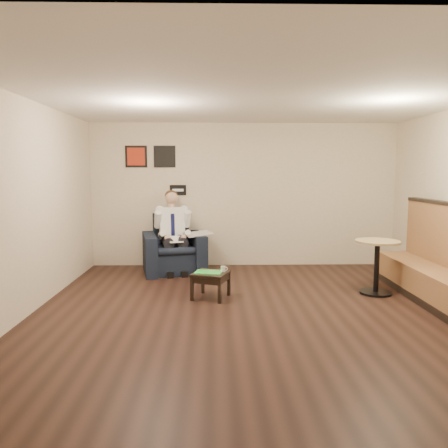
{
  "coord_description": "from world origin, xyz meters",
  "views": [
    {
      "loc": [
        -0.58,
        -5.6,
        1.85
      ],
      "look_at": [
        -0.43,
        1.2,
        1.04
      ],
      "focal_mm": 35.0,
      "sensor_mm": 36.0,
      "label": 1
    }
  ],
  "objects_px": {
    "banquette": "(435,253)",
    "armchair": "(174,244)",
    "green_folder": "(209,272)",
    "seated_man": "(174,234)",
    "cafe_table": "(377,267)",
    "side_table": "(211,285)",
    "coffee_mug": "(223,269)",
    "smartphone": "(217,270)"
  },
  "relations": [
    {
      "from": "banquette",
      "to": "cafe_table",
      "type": "relative_size",
      "value": 3.31
    },
    {
      "from": "side_table",
      "to": "smartphone",
      "type": "height_order",
      "value": "smartphone"
    },
    {
      "from": "armchair",
      "to": "side_table",
      "type": "relative_size",
      "value": 2.3
    },
    {
      "from": "side_table",
      "to": "coffee_mug",
      "type": "distance_m",
      "value": 0.3
    },
    {
      "from": "green_folder",
      "to": "banquette",
      "type": "distance_m",
      "value": 3.28
    },
    {
      "from": "side_table",
      "to": "banquette",
      "type": "height_order",
      "value": "banquette"
    },
    {
      "from": "smartphone",
      "to": "green_folder",
      "type": "bearing_deg",
      "value": -103.96
    },
    {
      "from": "side_table",
      "to": "banquette",
      "type": "xyz_separation_m",
      "value": [
        3.23,
        -0.17,
        0.5
      ]
    },
    {
      "from": "seated_man",
      "to": "banquette",
      "type": "relative_size",
      "value": 0.53
    },
    {
      "from": "armchair",
      "to": "side_table",
      "type": "xyz_separation_m",
      "value": [
        0.7,
        -1.74,
        -0.33
      ]
    },
    {
      "from": "seated_man",
      "to": "green_folder",
      "type": "height_order",
      "value": "seated_man"
    },
    {
      "from": "armchair",
      "to": "green_folder",
      "type": "relative_size",
      "value": 2.81
    },
    {
      "from": "armchair",
      "to": "coffee_mug",
      "type": "bearing_deg",
      "value": -74.72
    },
    {
      "from": "smartphone",
      "to": "seated_man",
      "type": "bearing_deg",
      "value": 147.06
    },
    {
      "from": "banquette",
      "to": "cafe_table",
      "type": "distance_m",
      "value": 0.84
    },
    {
      "from": "side_table",
      "to": "coffee_mug",
      "type": "bearing_deg",
      "value": 13.72
    },
    {
      "from": "coffee_mug",
      "to": "smartphone",
      "type": "distance_m",
      "value": 0.12
    },
    {
      "from": "armchair",
      "to": "cafe_table",
      "type": "xyz_separation_m",
      "value": [
        3.23,
        -1.55,
        -0.12
      ]
    },
    {
      "from": "seated_man",
      "to": "armchair",
      "type": "bearing_deg",
      "value": 90.0
    },
    {
      "from": "coffee_mug",
      "to": "smartphone",
      "type": "height_order",
      "value": "coffee_mug"
    },
    {
      "from": "seated_man",
      "to": "side_table",
      "type": "relative_size",
      "value": 3.05
    },
    {
      "from": "side_table",
      "to": "green_folder",
      "type": "xyz_separation_m",
      "value": [
        -0.03,
        -0.01,
        0.2
      ]
    },
    {
      "from": "armchair",
      "to": "banquette",
      "type": "distance_m",
      "value": 4.38
    },
    {
      "from": "armchair",
      "to": "seated_man",
      "type": "bearing_deg",
      "value": -90.0
    },
    {
      "from": "green_folder",
      "to": "coffee_mug",
      "type": "xyz_separation_m",
      "value": [
        0.21,
        0.05,
        0.04
      ]
    },
    {
      "from": "seated_man",
      "to": "coffee_mug",
      "type": "relative_size",
      "value": 17.65
    },
    {
      "from": "green_folder",
      "to": "smartphone",
      "type": "height_order",
      "value": "green_folder"
    },
    {
      "from": "side_table",
      "to": "cafe_table",
      "type": "distance_m",
      "value": 2.54
    },
    {
      "from": "green_folder",
      "to": "cafe_table",
      "type": "height_order",
      "value": "cafe_table"
    },
    {
      "from": "side_table",
      "to": "banquette",
      "type": "bearing_deg",
      "value": -2.94
    },
    {
      "from": "armchair",
      "to": "green_folder",
      "type": "height_order",
      "value": "armchair"
    },
    {
      "from": "green_folder",
      "to": "cafe_table",
      "type": "distance_m",
      "value": 2.56
    },
    {
      "from": "armchair",
      "to": "coffee_mug",
      "type": "height_order",
      "value": "armchair"
    },
    {
      "from": "banquette",
      "to": "armchair",
      "type": "bearing_deg",
      "value": 154.14
    },
    {
      "from": "smartphone",
      "to": "armchair",
      "type": "bearing_deg",
      "value": 145.94
    },
    {
      "from": "armchair",
      "to": "banquette",
      "type": "relative_size",
      "value": 0.4
    },
    {
      "from": "green_folder",
      "to": "banquette",
      "type": "xyz_separation_m",
      "value": [
        3.26,
        -0.16,
        0.3
      ]
    },
    {
      "from": "seated_man",
      "to": "smartphone",
      "type": "height_order",
      "value": "seated_man"
    },
    {
      "from": "side_table",
      "to": "green_folder",
      "type": "bearing_deg",
      "value": -166.28
    },
    {
      "from": "coffee_mug",
      "to": "banquette",
      "type": "xyz_separation_m",
      "value": [
        3.05,
        -0.21,
        0.27
      ]
    },
    {
      "from": "seated_man",
      "to": "cafe_table",
      "type": "relative_size",
      "value": 1.76
    },
    {
      "from": "seated_man",
      "to": "green_folder",
      "type": "bearing_deg",
      "value": -80.5
    }
  ]
}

